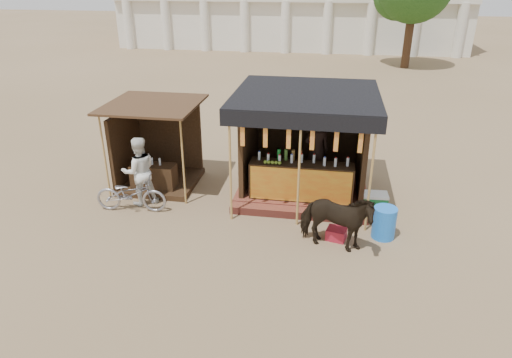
% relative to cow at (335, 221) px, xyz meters
% --- Properties ---
extents(ground, '(120.00, 120.00, 0.00)m').
position_rel_cow_xyz_m(ground, '(-1.88, -0.64, -0.69)').
color(ground, '#846B4C').
rests_on(ground, ground).
extents(main_stall, '(3.60, 3.61, 2.78)m').
position_rel_cow_xyz_m(main_stall, '(-0.85, 2.72, 0.34)').
color(main_stall, brown).
rests_on(main_stall, ground).
extents(secondary_stall, '(2.40, 2.40, 2.38)m').
position_rel_cow_xyz_m(secondary_stall, '(-5.04, 2.59, 0.16)').
color(secondary_stall, '#3A2415').
rests_on(secondary_stall, ground).
extents(cow, '(1.75, 1.08, 1.38)m').
position_rel_cow_xyz_m(cow, '(0.00, 0.00, 0.00)').
color(cow, black).
rests_on(cow, ground).
extents(motorbike, '(1.82, 0.77, 0.93)m').
position_rel_cow_xyz_m(motorbike, '(-5.04, 0.93, -0.22)').
color(motorbike, '#919199').
rests_on(motorbike, ground).
extents(bystander, '(1.11, 1.05, 1.81)m').
position_rel_cow_xyz_m(bystander, '(-4.95, 1.36, 0.22)').
color(bystander, silver).
rests_on(bystander, ground).
extents(blue_barrel, '(0.61, 0.61, 0.74)m').
position_rel_cow_xyz_m(blue_barrel, '(1.10, 0.68, -0.32)').
color(blue_barrel, blue).
rests_on(blue_barrel, ground).
extents(red_crate, '(0.50, 0.46, 0.26)m').
position_rel_cow_xyz_m(red_crate, '(0.06, 0.41, -0.56)').
color(red_crate, maroon).
rests_on(red_crate, ground).
extents(cooler, '(0.66, 0.47, 0.46)m').
position_rel_cow_xyz_m(cooler, '(0.99, 1.96, -0.46)').
color(cooler, '#197031').
rests_on(cooler, ground).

